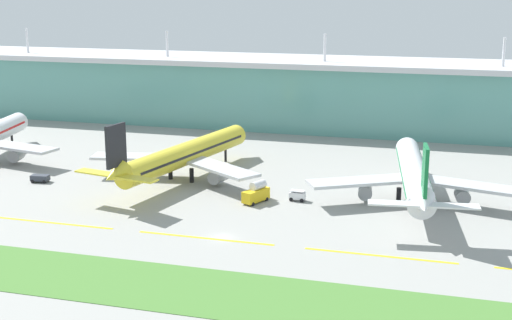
# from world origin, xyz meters

# --- Properties ---
(ground_plane) EXTENTS (600.00, 600.00, 0.00)m
(ground_plane) POSITION_xyz_m (0.00, 0.00, 0.00)
(ground_plane) COLOR gray
(terminal_building) EXTENTS (288.00, 34.00, 32.60)m
(terminal_building) POSITION_xyz_m (-0.00, 113.55, 12.01)
(terminal_building) COLOR #5B9E93
(terminal_building) RESTS_ON ground
(airliner_near_middle) EXTENTS (47.75, 62.07, 18.90)m
(airliner_near_middle) POSITION_xyz_m (-22.84, 37.98, 6.45)
(airliner_near_middle) COLOR yellow
(airliner_near_middle) RESTS_ON ground
(airliner_far_middle) EXTENTS (48.39, 60.99, 18.90)m
(airliner_far_middle) POSITION_xyz_m (34.52, 34.29, 6.45)
(airliner_far_middle) COLOR silver
(airliner_far_middle) RESTS_ON ground
(taxiway_stripe_mid_west) EXTENTS (28.00, 0.70, 0.04)m
(taxiway_stripe_mid_west) POSITION_xyz_m (-37.00, -1.38, 0.02)
(taxiway_stripe_mid_west) COLOR yellow
(taxiway_stripe_mid_west) RESTS_ON ground
(taxiway_stripe_centre) EXTENTS (28.00, 0.70, 0.04)m
(taxiway_stripe_centre) POSITION_xyz_m (-3.00, -1.38, 0.02)
(taxiway_stripe_centre) COLOR yellow
(taxiway_stripe_centre) RESTS_ON ground
(taxiway_stripe_mid_east) EXTENTS (28.00, 0.70, 0.04)m
(taxiway_stripe_mid_east) POSITION_xyz_m (31.00, -1.38, 0.02)
(taxiway_stripe_mid_east) COLOR yellow
(taxiway_stripe_mid_east) RESTS_ON ground
(grass_verge) EXTENTS (300.00, 18.00, 0.10)m
(grass_verge) POSITION_xyz_m (0.00, -24.84, 0.05)
(grass_verge) COLOR #477A33
(grass_verge) RESTS_ON ground
(baggage_cart) EXTENTS (3.65, 2.07, 2.48)m
(baggage_cart) POSITION_xyz_m (8.98, 27.82, 1.26)
(baggage_cart) COLOR silver
(baggage_cart) RESTS_ON ground
(pushback_tug) EXTENTS (4.68, 3.01, 1.85)m
(pushback_tug) POSITION_xyz_m (-56.82, 25.67, 1.10)
(pushback_tug) COLOR #333842
(pushback_tug) RESTS_ON ground
(fuel_truck) EXTENTS (5.25, 7.64, 4.95)m
(fuel_truck) POSITION_xyz_m (0.21, 24.14, 2.26)
(fuel_truck) COLOR gold
(fuel_truck) RESTS_ON ground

